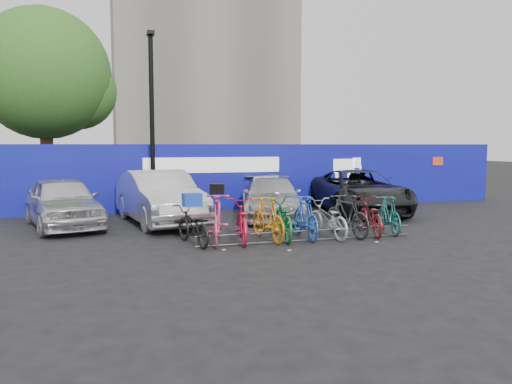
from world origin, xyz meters
name	(u,v)px	position (x,y,z in m)	size (l,w,h in m)	color
ground	(299,238)	(0.00, 0.00, 0.00)	(100.00, 100.00, 0.00)	black
hoarding	(240,177)	(0.01, 6.00, 1.20)	(22.00, 0.18, 2.40)	#120A92
tree	(50,77)	(-6.77, 10.06, 5.07)	(5.40, 5.20, 7.80)	#382314
lamppost	(152,118)	(-3.20, 5.40, 3.27)	(0.25, 0.50, 6.11)	black
bike_rack	(308,235)	(0.00, -0.60, 0.16)	(5.60, 0.03, 0.30)	#595B60
car_0	(63,202)	(-5.95, 3.47, 0.74)	(1.75, 4.36, 1.48)	silver
car_1	(159,197)	(-3.21, 3.35, 0.80)	(1.70, 4.89, 1.61)	silver
car_2	(271,197)	(0.43, 3.58, 0.66)	(1.86, 4.58, 1.33)	#B2B1B7
car_3	(359,191)	(3.75, 3.84, 0.75)	(2.48, 5.38, 1.49)	black
bike_0	(192,226)	(-2.79, -0.15, 0.47)	(0.62, 1.77, 0.93)	black
bike_1	(218,219)	(-2.17, -0.13, 0.60)	(0.57, 2.00, 1.20)	#EB4A7C
bike_2	(242,221)	(-1.55, -0.08, 0.52)	(0.69, 1.97, 1.04)	red
bike_3	(268,219)	(-0.91, -0.16, 0.56)	(0.52, 1.85, 1.11)	orange
bike_4	(283,218)	(-0.48, -0.07, 0.53)	(0.71, 2.02, 1.06)	#0F692B
bike_5	(305,217)	(0.08, -0.18, 0.55)	(0.52, 1.85, 1.11)	blue
bike_6	(327,219)	(0.69, -0.20, 0.49)	(0.65, 1.86, 0.98)	#AAADB2
bike_7	(347,215)	(1.24, -0.20, 0.55)	(0.52, 1.84, 1.11)	#292A2C
bike_8	(370,216)	(1.96, -0.13, 0.49)	(0.66, 1.88, 0.99)	maroon
bike_9	(389,215)	(2.53, -0.11, 0.51)	(0.48, 1.69, 1.02)	#1D6B65
cargo_crate	(192,200)	(-2.79, -0.15, 1.08)	(0.43, 0.33, 0.30)	#193CB8
cargo_topcase	(217,189)	(-2.17, -0.13, 1.33)	(0.34, 0.30, 0.25)	black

